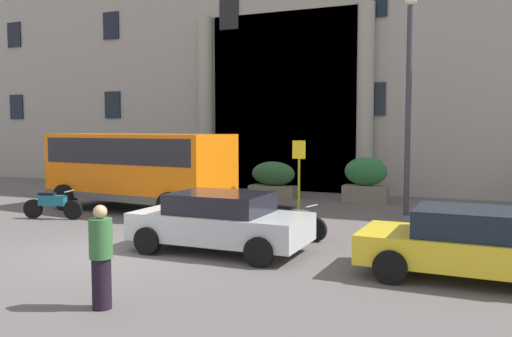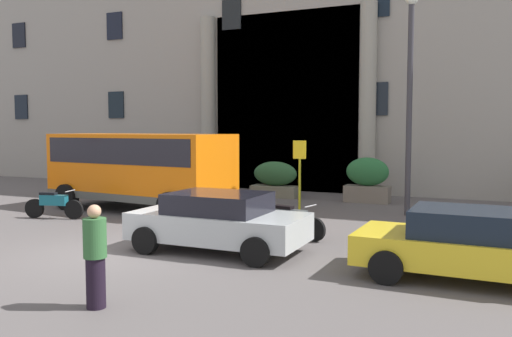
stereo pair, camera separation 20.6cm
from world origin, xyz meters
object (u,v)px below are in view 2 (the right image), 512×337
Objects in this scene: parked_sedan_far at (218,221)px; pedestrian_child_trailing at (95,256)px; orange_minibus at (140,165)px; scooter_by_planter at (53,204)px; bus_stop_sign at (300,168)px; hedge_planter_east at (367,181)px; motorcycle_near_kerb at (288,220)px; lamppost_plaza_centre at (410,86)px; hedge_planter_entrance_right at (275,180)px; white_taxi_kerbside at (480,245)px.

pedestrian_child_trailing is (0.07, -4.19, 0.12)m from parked_sedan_far.
orange_minibus is 3.49× the size of scooter_by_planter.
bus_stop_sign is 0.61× the size of parked_sedan_far.
hedge_planter_east is 7.37m from motorcycle_near_kerb.
lamppost_plaza_centre is (3.16, 11.07, 3.33)m from pedestrian_child_trailing.
bus_stop_sign is at bearing 91.29° from parked_sedan_far.
hedge_planter_entrance_right is 0.49× the size of parked_sedan_far.
hedge_planter_east is at bearing 99.08° from motorcycle_near_kerb.
hedge_planter_entrance_right is at bearing 126.93° from motorcycle_near_kerb.
bus_stop_sign is at bearing -57.11° from hedge_planter_entrance_right.
bus_stop_sign reaches higher than scooter_by_planter.
motorcycle_near_kerb is (-0.45, -7.34, -0.37)m from hedge_planter_east.
hedge_planter_east is (1.50, 3.50, -0.67)m from bus_stop_sign.
hedge_planter_entrance_right is 0.95× the size of motorcycle_near_kerb.
hedge_planter_east reaches higher than pedestrian_child_trailing.
parked_sedan_far is at bearing -101.85° from motorcycle_near_kerb.
hedge_planter_east is (3.80, -0.07, 0.12)m from hedge_planter_entrance_right.
bus_stop_sign is 8.33m from white_taxi_kerbside.
parked_sedan_far reaches higher than scooter_by_planter.
parked_sedan_far reaches higher than white_taxi_kerbside.
orange_minibus reaches higher than scooter_by_planter.
orange_minibus reaches higher than hedge_planter_entrance_right.
motorcycle_near_kerb is (1.04, -3.84, -1.04)m from bus_stop_sign.
parked_sedan_far is 2.26m from motorcycle_near_kerb.
orange_minibus is at bearing 172.98° from motorcycle_near_kerb.
parked_sedan_far is at bearing 179.29° from white_taxi_kerbside.
orange_minibus reaches higher than hedge_planter_east.
lamppost_plaza_centre reaches higher than motorcycle_near_kerb.
lamppost_plaza_centre is at bearing 22.69° from orange_minibus.
hedge_planter_entrance_right is 8.85m from scooter_by_planter.
pedestrian_child_trailing is at bearing -54.75° from scooter_by_planter.
hedge_planter_entrance_right is 1.19× the size of pedestrian_child_trailing.
scooter_by_planter is at bearing -153.03° from lamppost_plaza_centre.
hedge_planter_east is 0.43× the size of parked_sedan_far.
motorcycle_near_kerb is at bearing 65.75° from parked_sedan_far.
orange_minibus is 2.77× the size of bus_stop_sign.
orange_minibus is 3.27× the size of motorcycle_near_kerb.
orange_minibus is 10.04m from pedestrian_child_trailing.
hedge_planter_entrance_right is 1.02× the size of scooter_by_planter.
parked_sedan_far is at bearing -88.93° from bus_stop_sign.
scooter_by_planter is at bearing -148.48° from bus_stop_sign.
scooter_by_planter is at bearing -165.43° from motorcycle_near_kerb.
white_taxi_kerbside is at bearing -47.31° from bus_stop_sign.
white_taxi_kerbside is at bearing -66.73° from hedge_planter_east.
hedge_planter_east is 9.49m from parked_sedan_far.
white_taxi_kerbside is (4.13, -9.60, -0.14)m from hedge_planter_east.
lamppost_plaza_centre reaches higher than pedestrian_child_trailing.
hedge_planter_entrance_right is at bearing -91.49° from pedestrian_child_trailing.
lamppost_plaza_centre is at bearing -24.53° from hedge_planter_entrance_right.
orange_minibus reaches higher than bus_stop_sign.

